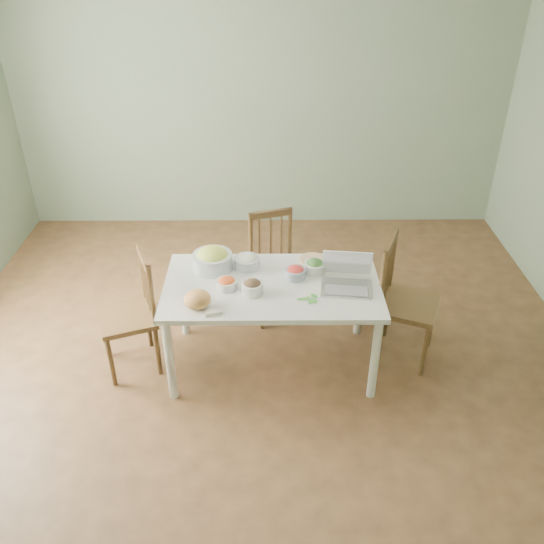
{
  "coord_description": "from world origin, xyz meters",
  "views": [
    {
      "loc": [
        0.06,
        -3.28,
        2.9
      ],
      "look_at": [
        0.09,
        0.08,
        0.81
      ],
      "focal_mm": 37.93,
      "sensor_mm": 36.0,
      "label": 1
    }
  ],
  "objects_px": {
    "bowl_squash": "(213,259)",
    "bread_boule": "(197,299)",
    "dining_table": "(272,325)",
    "chair_left": "(126,315)",
    "chair_far": "(277,269)",
    "chair_right": "(409,302)",
    "laptop": "(347,275)"
  },
  "relations": [
    {
      "from": "bowl_squash",
      "to": "bread_boule",
      "type": "bearing_deg",
      "value": -97.52
    },
    {
      "from": "dining_table",
      "to": "bowl_squash",
      "type": "distance_m",
      "value": 0.65
    },
    {
      "from": "chair_left",
      "to": "chair_far",
      "type": "bearing_deg",
      "value": 99.83
    },
    {
      "from": "dining_table",
      "to": "chair_left",
      "type": "bearing_deg",
      "value": -179.17
    },
    {
      "from": "dining_table",
      "to": "chair_left",
      "type": "xyz_separation_m",
      "value": [
        -1.05,
        -0.02,
        0.11
      ]
    },
    {
      "from": "chair_far",
      "to": "dining_table",
      "type": "bearing_deg",
      "value": -110.63
    },
    {
      "from": "chair_right",
      "to": "bread_boule",
      "type": "distance_m",
      "value": 1.57
    },
    {
      "from": "chair_far",
      "to": "chair_left",
      "type": "bearing_deg",
      "value": -166.1
    },
    {
      "from": "bread_boule",
      "to": "bowl_squash",
      "type": "xyz_separation_m",
      "value": [
        0.06,
        0.48,
        0.03
      ]
    },
    {
      "from": "bread_boule",
      "to": "bowl_squash",
      "type": "bearing_deg",
      "value": 82.48
    },
    {
      "from": "dining_table",
      "to": "chair_far",
      "type": "height_order",
      "value": "chair_far"
    },
    {
      "from": "chair_far",
      "to": "chair_left",
      "type": "relative_size",
      "value": 0.96
    },
    {
      "from": "dining_table",
      "to": "chair_far",
      "type": "xyz_separation_m",
      "value": [
        0.04,
        0.63,
        0.09
      ]
    },
    {
      "from": "chair_left",
      "to": "bread_boule",
      "type": "relative_size",
      "value": 5.23
    },
    {
      "from": "dining_table",
      "to": "chair_far",
      "type": "distance_m",
      "value": 0.64
    },
    {
      "from": "dining_table",
      "to": "bread_boule",
      "type": "height_order",
      "value": "bread_boule"
    },
    {
      "from": "chair_right",
      "to": "bread_boule",
      "type": "bearing_deg",
      "value": 125.09
    },
    {
      "from": "chair_far",
      "to": "bread_boule",
      "type": "height_order",
      "value": "chair_far"
    },
    {
      "from": "chair_far",
      "to": "bowl_squash",
      "type": "xyz_separation_m",
      "value": [
        -0.47,
        -0.42,
        0.35
      ]
    },
    {
      "from": "chair_left",
      "to": "bowl_squash",
      "type": "bearing_deg",
      "value": 89.01
    },
    {
      "from": "laptop",
      "to": "chair_right",
      "type": "bearing_deg",
      "value": 24.4
    },
    {
      "from": "chair_right",
      "to": "bread_boule",
      "type": "height_order",
      "value": "chair_right"
    },
    {
      "from": "chair_right",
      "to": "bowl_squash",
      "type": "distance_m",
      "value": 1.47
    },
    {
      "from": "dining_table",
      "to": "bread_boule",
      "type": "relative_size",
      "value": 8.52
    },
    {
      "from": "chair_far",
      "to": "bread_boule",
      "type": "bearing_deg",
      "value": -137.48
    },
    {
      "from": "bread_boule",
      "to": "chair_left",
      "type": "bearing_deg",
      "value": 155.77
    },
    {
      "from": "chair_right",
      "to": "laptop",
      "type": "distance_m",
      "value": 0.62
    },
    {
      "from": "chair_far",
      "to": "laptop",
      "type": "distance_m",
      "value": 0.92
    },
    {
      "from": "chair_left",
      "to": "bowl_squash",
      "type": "relative_size",
      "value": 3.24
    },
    {
      "from": "bowl_squash",
      "to": "laptop",
      "type": "distance_m",
      "value": 0.98
    },
    {
      "from": "dining_table",
      "to": "chair_left",
      "type": "relative_size",
      "value": 1.63
    },
    {
      "from": "dining_table",
      "to": "bowl_squash",
      "type": "bearing_deg",
      "value": 153.99
    }
  ]
}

